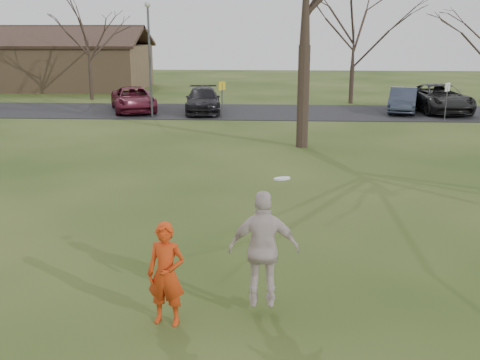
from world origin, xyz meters
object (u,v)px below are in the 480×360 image
object	(u,v)px
car_3	(203,100)
lamp_post	(149,45)
player_defender	(166,274)
car_2	(133,99)
catching_play	(264,249)
car_5	(403,100)
building	(25,65)
car_6	(440,98)

from	to	relation	value
car_3	lamp_post	distance (m)	4.62
player_defender	lamp_post	size ratio (longest dim) A/B	0.29
car_2	catching_play	xyz separation A→B (m)	(8.18, -24.18, 0.49)
car_5	player_defender	bearing A→B (deg)	-96.03
car_3	catching_play	size ratio (longest dim) A/B	2.13
car_3	car_5	distance (m)	11.86
car_2	catching_play	world-z (taller)	catching_play
building	lamp_post	distance (m)	20.99
car_5	catching_play	world-z (taller)	catching_play
player_defender	building	bearing A→B (deg)	126.44
car_2	car_5	xyz separation A→B (m)	(16.05, 0.50, 0.00)
player_defender	car_5	xyz separation A→B (m)	(9.49, 25.02, -0.14)
car_6	building	size ratio (longest dim) A/B	0.28
car_6	building	distance (m)	33.14
car_6	car_2	bearing A→B (deg)	178.11
car_6	catching_play	world-z (taller)	catching_play
player_defender	car_3	world-z (taller)	player_defender
car_2	building	bearing A→B (deg)	113.77
player_defender	car_5	world-z (taller)	player_defender
player_defender	car_6	size ratio (longest dim) A/B	0.31
catching_play	lamp_post	distance (m)	23.10
car_6	catching_play	size ratio (longest dim) A/B	2.51
car_2	car_3	bearing A→B (deg)	-22.15
catching_play	car_6	bearing A→B (deg)	68.03
car_3	building	xyz separation A→B (m)	(-16.63, 13.49, 1.18)
lamp_post	car_2	bearing A→B (deg)	125.48
car_2	lamp_post	xyz separation A→B (m)	(1.58, -2.22, 3.22)
catching_play	building	distance (m)	42.76
car_3	car_6	distance (m)	14.08
lamp_post	building	bearing A→B (deg)	132.09
car_3	car_6	xyz separation A→B (m)	(14.04, 1.00, 0.09)
car_6	car_3	bearing A→B (deg)	179.71
building	car_6	bearing A→B (deg)	-22.16
car_5	lamp_post	xyz separation A→B (m)	(-14.47, -2.72, 3.21)
car_5	building	world-z (taller)	building
catching_play	lamp_post	xyz separation A→B (m)	(-6.60, 21.97, 2.73)
player_defender	catching_play	xyz separation A→B (m)	(1.62, 0.34, 0.35)
car_3	catching_play	xyz separation A→B (m)	(3.97, -23.97, 0.49)
car_2	catching_play	distance (m)	25.53
car_2	building	world-z (taller)	building
car_2	car_3	xyz separation A→B (m)	(4.21, -0.21, 0.00)
car_5	car_6	size ratio (longest dim) A/B	0.75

